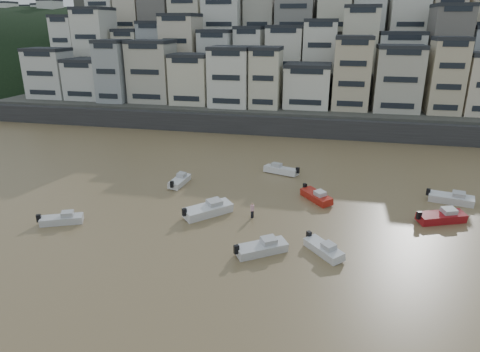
% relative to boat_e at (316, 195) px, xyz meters
% --- Properties ---
extents(sea_strip, '(340.00, 340.00, 0.00)m').
position_rel_boat_e_xyz_m(sea_strip, '(-125.67, 110.52, -0.69)').
color(sea_strip, '#43515F').
rests_on(sea_strip, ground).
extents(harbor_wall, '(140.00, 3.00, 3.50)m').
position_rel_boat_e_xyz_m(harbor_wall, '(-5.67, 30.52, 1.05)').
color(harbor_wall, '#38383A').
rests_on(harbor_wall, ground).
extents(hillside, '(141.04, 66.00, 50.00)m').
position_rel_boat_e_xyz_m(hillside, '(-0.93, 70.36, 12.31)').
color(hillside, '#4C4C47').
rests_on(hillside, ground).
extents(headland, '(216.00, 135.00, 53.33)m').
position_rel_boat_e_xyz_m(headland, '(-110.67, 100.52, -0.68)').
color(headland, black).
rests_on(headland, ground).
extents(boat_e, '(4.48, 5.03, 1.39)m').
position_rel_boat_e_xyz_m(boat_e, '(0.00, 0.00, 0.00)').
color(boat_e, '#AB1F15').
rests_on(boat_e, ground).
extents(boat_a, '(5.26, 4.41, 1.43)m').
position_rel_boat_e_xyz_m(boat_a, '(-4.19, -13.64, 0.02)').
color(boat_a, silver).
rests_on(boat_a, ground).
extents(boat_c, '(5.57, 5.75, 1.65)m').
position_rel_boat_e_xyz_m(boat_c, '(-11.31, -6.79, 0.13)').
color(boat_c, white).
rests_on(boat_c, ground).
extents(boat_h, '(5.52, 3.23, 1.43)m').
position_rel_boat_e_xyz_m(boat_h, '(-5.32, 8.66, 0.02)').
color(boat_h, white).
rests_on(boat_h, ground).
extents(boat_b, '(4.27, 4.57, 1.29)m').
position_rel_boat_e_xyz_m(boat_b, '(1.33, -12.46, -0.05)').
color(boat_b, silver).
rests_on(boat_b, ground).
extents(boat_f, '(1.90, 4.92, 1.32)m').
position_rel_boat_e_xyz_m(boat_f, '(-17.63, 1.49, -0.04)').
color(boat_f, white).
rests_on(boat_f, ground).
extents(boat_d, '(5.84, 3.84, 1.52)m').
position_rel_boat_e_xyz_m(boat_d, '(13.19, -3.07, 0.06)').
color(boat_d, maroon).
rests_on(boat_d, ground).
extents(boat_j, '(4.87, 3.28, 1.27)m').
position_rel_boat_e_xyz_m(boat_j, '(-25.71, -12.06, -0.06)').
color(boat_j, silver).
rests_on(boat_j, ground).
extents(boat_g, '(5.58, 2.83, 1.45)m').
position_rel_boat_e_xyz_m(boat_g, '(15.39, 2.67, 0.03)').
color(boat_g, silver).
rests_on(boat_g, ground).
extents(person_pink, '(0.44, 0.44, 1.74)m').
position_rel_boat_e_xyz_m(person_pink, '(-6.48, -6.32, 0.17)').
color(person_pink, '#E09EB1').
rests_on(person_pink, ground).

